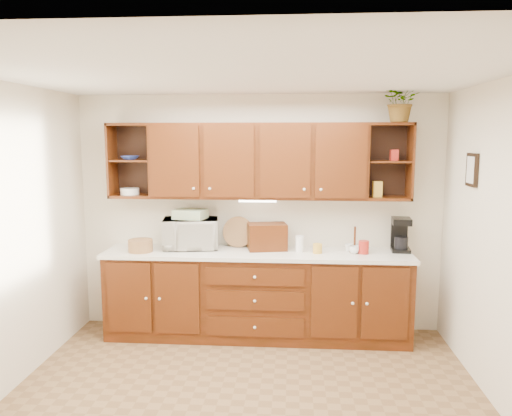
% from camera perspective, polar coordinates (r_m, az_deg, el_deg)
% --- Properties ---
extents(floor, '(4.00, 4.00, 0.00)m').
position_cam_1_polar(floor, '(4.30, -1.38, -21.74)').
color(floor, brown).
rests_on(floor, ground).
extents(ceiling, '(4.00, 4.00, 0.00)m').
position_cam_1_polar(ceiling, '(3.76, -1.52, 15.10)').
color(ceiling, white).
rests_on(ceiling, back_wall).
extents(back_wall, '(4.00, 0.00, 4.00)m').
position_cam_1_polar(back_wall, '(5.54, 0.34, -0.63)').
color(back_wall, beige).
rests_on(back_wall, floor).
extents(base_cabinets, '(3.20, 0.60, 0.90)m').
position_cam_1_polar(base_cabinets, '(5.45, 0.11, -9.99)').
color(base_cabinets, '#351806').
rests_on(base_cabinets, floor).
extents(countertop, '(3.24, 0.64, 0.04)m').
position_cam_1_polar(countertop, '(5.31, 0.11, -5.20)').
color(countertop, silver).
rests_on(countertop, base_cabinets).
extents(upper_cabinets, '(3.20, 0.33, 0.80)m').
position_cam_1_polar(upper_cabinets, '(5.32, 0.33, 5.42)').
color(upper_cabinets, '#351806').
rests_on(upper_cabinets, back_wall).
extents(undercabinet_light, '(0.40, 0.05, 0.02)m').
position_cam_1_polar(undercabinet_light, '(5.31, 0.18, 0.83)').
color(undercabinet_light, white).
rests_on(undercabinet_light, upper_cabinets).
extents(framed_picture, '(0.03, 0.24, 0.30)m').
position_cam_1_polar(framed_picture, '(4.90, 23.47, 4.02)').
color(framed_picture, black).
rests_on(framed_picture, right_wall).
extents(wicker_basket, '(0.33, 0.33, 0.13)m').
position_cam_1_polar(wicker_basket, '(5.42, -13.06, -4.22)').
color(wicker_basket, '#9B6940').
rests_on(wicker_basket, countertop).
extents(microwave, '(0.64, 0.48, 0.33)m').
position_cam_1_polar(microwave, '(5.48, -7.47, -2.89)').
color(microwave, beige).
rests_on(microwave, countertop).
extents(towel_stack, '(0.38, 0.31, 0.10)m').
position_cam_1_polar(towel_stack, '(5.45, -7.52, -0.70)').
color(towel_stack, '#EEDA70').
rests_on(towel_stack, microwave).
extents(wine_bottle, '(0.08, 0.08, 0.27)m').
position_cam_1_polar(wine_bottle, '(5.50, -8.58, -3.15)').
color(wine_bottle, black).
rests_on(wine_bottle, countertop).
extents(woven_tray, '(0.35, 0.12, 0.34)m').
position_cam_1_polar(woven_tray, '(5.53, -2.06, -4.35)').
color(woven_tray, '#9B6940').
rests_on(woven_tray, countertop).
extents(bread_box, '(0.45, 0.33, 0.28)m').
position_cam_1_polar(bread_box, '(5.36, 1.28, -3.30)').
color(bread_box, '#351806').
rests_on(bread_box, countertop).
extents(mug_tree, '(0.25, 0.25, 0.27)m').
position_cam_1_polar(mug_tree, '(5.37, 11.19, -4.52)').
color(mug_tree, '#351806').
rests_on(mug_tree, countertop).
extents(canister_red, '(0.12, 0.12, 0.14)m').
position_cam_1_polar(canister_red, '(5.31, 12.20, -4.41)').
color(canister_red, '#AF2319').
rests_on(canister_red, countertop).
extents(canister_white, '(0.09, 0.09, 0.17)m').
position_cam_1_polar(canister_white, '(5.28, 5.01, -4.12)').
color(canister_white, white).
rests_on(canister_white, countertop).
extents(canister_yellow, '(0.12, 0.12, 0.10)m').
position_cam_1_polar(canister_yellow, '(5.25, 7.04, -4.62)').
color(canister_yellow, gold).
rests_on(canister_yellow, countertop).
extents(coffee_maker, '(0.21, 0.26, 0.36)m').
position_cam_1_polar(coffee_maker, '(5.52, 16.19, -2.98)').
color(coffee_maker, black).
rests_on(coffee_maker, countertop).
extents(bowl_stack, '(0.23, 0.23, 0.04)m').
position_cam_1_polar(bowl_stack, '(5.55, -14.22, 5.59)').
color(bowl_stack, '#273B91').
rests_on(bowl_stack, upper_cabinets).
extents(plate_stack, '(0.23, 0.23, 0.07)m').
position_cam_1_polar(plate_stack, '(5.62, -14.23, 1.86)').
color(plate_stack, white).
rests_on(plate_stack, upper_cabinets).
extents(pantry_box_yellow, '(0.10, 0.08, 0.16)m').
position_cam_1_polar(pantry_box_yellow, '(5.37, 13.69, 2.11)').
color(pantry_box_yellow, gold).
rests_on(pantry_box_yellow, upper_cabinets).
extents(pantry_box_red, '(0.08, 0.07, 0.11)m').
position_cam_1_polar(pantry_box_red, '(5.38, 15.51, 5.84)').
color(pantry_box_red, '#AF2319').
rests_on(pantry_box_red, upper_cabinets).
extents(potted_plant, '(0.38, 0.33, 0.42)m').
position_cam_1_polar(potted_plant, '(5.36, 16.29, 11.63)').
color(potted_plant, '#999999').
rests_on(potted_plant, upper_cabinets).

